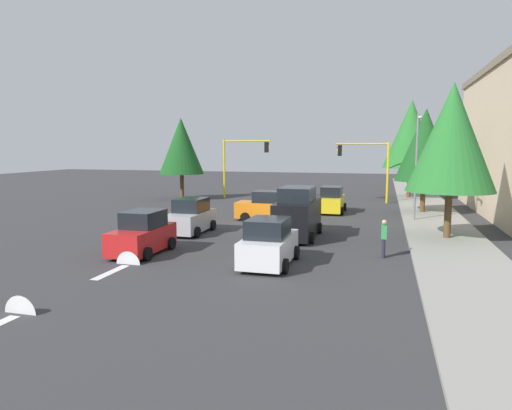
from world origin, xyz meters
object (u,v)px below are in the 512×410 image
(car_yellow, at_px, (332,201))
(pedestrian_crossing, at_px, (384,237))
(traffic_signal_far_left, at_px, (366,160))
(tree_roadside_far, at_px, (411,134))
(car_red, at_px, (142,234))
(tree_roadside_near, at_px, (452,138))
(car_orange, at_px, (268,207))
(car_white, at_px, (269,244))
(traffic_signal_far_right, at_px, (242,157))
(street_lamp_curbside, at_px, (417,155))
(tree_opposite_side, at_px, (181,146))
(car_silver, at_px, (190,217))
(tree_roadside_mid, at_px, (425,145))
(delivery_van_black, at_px, (298,214))

(car_yellow, height_order, pedestrian_crossing, car_yellow)
(traffic_signal_far_left, bearing_deg, tree_roadside_far, 136.00)
(car_red, bearing_deg, tree_roadside_near, 116.74)
(car_orange, xyz_separation_m, car_red, (11.01, -3.20, -0.00))
(tree_roadside_near, bearing_deg, tree_roadside_far, -177.14)
(traffic_signal_far_left, height_order, car_white, traffic_signal_far_left)
(traffic_signal_far_left, height_order, tree_roadside_near, tree_roadside_near)
(traffic_signal_far_right, relative_size, traffic_signal_far_left, 1.05)
(car_orange, xyz_separation_m, car_white, (11.49, 2.91, -0.00))
(street_lamp_curbside, distance_m, tree_opposite_side, 21.88)
(traffic_signal_far_right, distance_m, car_silver, 18.03)
(car_silver, distance_m, car_yellow, 12.51)
(tree_roadside_mid, height_order, car_silver, tree_roadside_mid)
(tree_roadside_mid, distance_m, pedestrian_crossing, 15.66)
(car_white, bearing_deg, delivery_van_black, 179.13)
(tree_roadside_mid, relative_size, car_white, 1.98)
(street_lamp_curbside, height_order, tree_opposite_side, tree_opposite_side)
(traffic_signal_far_left, xyz_separation_m, street_lamp_curbside, (10.39, 3.56, 0.58))
(traffic_signal_far_right, relative_size, delivery_van_black, 1.16)
(tree_roadside_near, bearing_deg, tree_roadside_mid, -177.14)
(tree_opposite_side, xyz_separation_m, car_red, (21.01, 7.58, -4.06))
(street_lamp_curbside, bearing_deg, traffic_signal_far_right, -124.92)
(tree_roadside_mid, relative_size, tree_roadside_far, 0.83)
(tree_opposite_side, xyz_separation_m, delivery_van_black, (15.38, 13.78, -3.68))
(car_silver, bearing_deg, car_red, -0.40)
(tree_roadside_far, xyz_separation_m, car_yellow, (11.17, -6.01, -5.17))
(pedestrian_crossing, bearing_deg, tree_opposite_side, -135.89)
(car_red, xyz_separation_m, pedestrian_crossing, (-2.15, 10.71, 0.01))
(traffic_signal_far_left, relative_size, car_white, 1.37)
(tree_roadside_mid, bearing_deg, car_white, -22.70)
(delivery_van_black, bearing_deg, street_lamp_curbside, 137.42)
(tree_roadside_near, bearing_deg, car_silver, -83.34)
(traffic_signal_far_left, height_order, tree_roadside_far, tree_roadside_far)
(delivery_van_black, xyz_separation_m, car_white, (6.11, -0.09, -0.39))
(street_lamp_curbside, xyz_separation_m, tree_roadside_near, (5.61, 1.30, 1.01))
(delivery_van_black, height_order, car_red, delivery_van_black)
(traffic_signal_far_left, xyz_separation_m, tree_roadside_mid, (6.00, 4.36, 1.25))
(traffic_signal_far_left, distance_m, pedestrian_crossing, 21.12)
(pedestrian_crossing, bearing_deg, car_orange, -139.71)
(car_red, bearing_deg, car_white, 85.53)
(car_white, xyz_separation_m, car_silver, (-5.87, -6.07, -0.00))
(car_yellow, bearing_deg, delivery_van_black, -3.99)
(traffic_signal_far_left, bearing_deg, car_yellow, -16.67)
(tree_roadside_mid, height_order, tree_opposite_side, tree_roadside_mid)
(car_silver, bearing_deg, pedestrian_crossing, 73.09)
(pedestrian_crossing, bearing_deg, tree_roadside_far, 174.92)
(traffic_signal_far_left, distance_m, car_red, 24.90)
(traffic_signal_far_right, bearing_deg, tree_roadside_mid, 69.06)
(car_silver, bearing_deg, tree_roadside_near, 96.66)
(tree_roadside_near, xyz_separation_m, pedestrian_crossing, (4.86, -3.21, -4.45))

